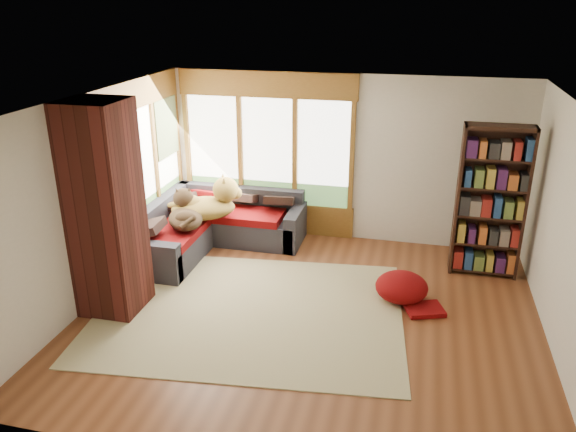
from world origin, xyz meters
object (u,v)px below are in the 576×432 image
at_px(sectional_sofa, 208,226).
at_px(bookshelf, 490,202).
at_px(dog_tan, 208,199).
at_px(brick_chimney, 105,210).
at_px(pouf, 402,286).
at_px(area_rug, 250,311).
at_px(dog_brindle, 185,210).

bearing_deg(sectional_sofa, bookshelf, 1.60).
height_order(sectional_sofa, dog_tan, dog_tan).
height_order(brick_chimney, sectional_sofa, brick_chimney).
bearing_deg(pouf, area_rug, -158.06).
xyz_separation_m(sectional_sofa, pouf, (3.03, -1.05, -0.11)).
height_order(sectional_sofa, bookshelf, bookshelf).
bearing_deg(bookshelf, dog_tan, -177.88).
height_order(pouf, dog_brindle, dog_brindle).
relative_size(brick_chimney, dog_tan, 2.31).
bearing_deg(dog_brindle, sectional_sofa, -41.80).
height_order(sectional_sofa, dog_brindle, dog_brindle).
distance_m(sectional_sofa, area_rug, 2.17).
relative_size(bookshelf, dog_brindle, 2.35).
height_order(brick_chimney, pouf, brick_chimney).
height_order(brick_chimney, bookshelf, brick_chimney).
relative_size(bookshelf, dog_tan, 1.87).
distance_m(brick_chimney, bookshelf, 4.98).
height_order(bookshelf, pouf, bookshelf).
relative_size(sectional_sofa, dog_brindle, 2.45).
xyz_separation_m(pouf, dog_tan, (-2.94, 0.89, 0.62)).
height_order(sectional_sofa, area_rug, sectional_sofa).
relative_size(sectional_sofa, dog_tan, 1.95).
bearing_deg(pouf, dog_brindle, 170.41).
bearing_deg(pouf, brick_chimney, -163.92).
xyz_separation_m(brick_chimney, dog_tan, (0.54, 1.89, -0.49)).
bearing_deg(sectional_sofa, area_rug, -53.84).
xyz_separation_m(area_rug, pouf, (1.81, 0.73, 0.19)).
bearing_deg(brick_chimney, sectional_sofa, 77.71).
bearing_deg(dog_tan, sectional_sofa, 96.87).
height_order(brick_chimney, dog_brindle, brick_chimney).
distance_m(pouf, dog_tan, 3.13).
distance_m(sectional_sofa, pouf, 3.21).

